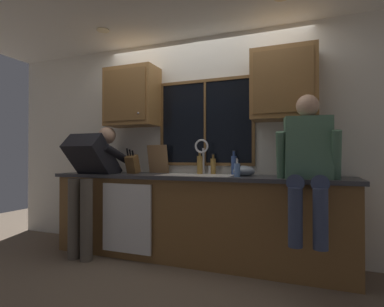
# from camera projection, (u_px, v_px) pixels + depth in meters

# --- Properties ---
(back_wall) EXTENTS (5.62, 0.12, 2.55)m
(back_wall) POSITION_uv_depth(u_px,v_px,m) (203.00, 144.00, 3.64)
(back_wall) COLOR silver
(back_wall) RESTS_ON floor
(ceiling_downlight_left) EXTENTS (0.14, 0.14, 0.01)m
(ceiling_downlight_left) POSITION_uv_depth(u_px,v_px,m) (103.00, 30.00, 3.39)
(ceiling_downlight_left) COLOR #FFEAB2
(window_glass) EXTENTS (1.10, 0.02, 0.95)m
(window_glass) POSITION_uv_depth(u_px,v_px,m) (205.00, 122.00, 3.56)
(window_glass) COLOR black
(window_frame_top) EXTENTS (1.17, 0.02, 0.04)m
(window_frame_top) POSITION_uv_depth(u_px,v_px,m) (205.00, 81.00, 3.56)
(window_frame_top) COLOR brown
(window_frame_bottom) EXTENTS (1.17, 0.02, 0.04)m
(window_frame_bottom) POSITION_uv_depth(u_px,v_px,m) (205.00, 164.00, 3.55)
(window_frame_bottom) COLOR brown
(window_frame_left) EXTENTS (0.03, 0.02, 0.95)m
(window_frame_left) POSITION_uv_depth(u_px,v_px,m) (162.00, 124.00, 3.76)
(window_frame_left) COLOR brown
(window_frame_right) EXTENTS (0.03, 0.02, 0.95)m
(window_frame_right) POSITION_uv_depth(u_px,v_px,m) (253.00, 120.00, 3.35)
(window_frame_right) COLOR brown
(window_mullion_center) EXTENTS (0.02, 0.02, 0.95)m
(window_mullion_center) POSITION_uv_depth(u_px,v_px,m) (205.00, 122.00, 3.55)
(window_mullion_center) COLOR brown
(lower_cabinet_run) EXTENTS (3.22, 0.58, 0.88)m
(lower_cabinet_run) POSITION_uv_depth(u_px,v_px,m) (193.00, 219.00, 3.30)
(lower_cabinet_run) COLOR brown
(lower_cabinet_run) RESTS_ON floor
(countertop) EXTENTS (3.28, 0.62, 0.04)m
(countertop) POSITION_uv_depth(u_px,v_px,m) (192.00, 177.00, 3.29)
(countertop) COLOR #38383D
(countertop) RESTS_ON lower_cabinet_run
(dishwasher_front) EXTENTS (0.60, 0.02, 0.74)m
(dishwasher_front) POSITION_uv_depth(u_px,v_px,m) (126.00, 218.00, 3.24)
(dishwasher_front) COLOR white
(upper_cabinet_left) EXTENTS (0.65, 0.36, 0.72)m
(upper_cabinet_left) POSITION_uv_depth(u_px,v_px,m) (132.00, 97.00, 3.74)
(upper_cabinet_left) COLOR olive
(upper_cabinet_right) EXTENTS (0.65, 0.36, 0.72)m
(upper_cabinet_right) POSITION_uv_depth(u_px,v_px,m) (284.00, 85.00, 3.09)
(upper_cabinet_right) COLOR olive
(sink) EXTENTS (0.80, 0.46, 0.21)m
(sink) POSITION_uv_depth(u_px,v_px,m) (197.00, 184.00, 3.28)
(sink) COLOR white
(sink) RESTS_ON lower_cabinet_run
(faucet) EXTENTS (0.18, 0.09, 0.40)m
(faucet) POSITION_uv_depth(u_px,v_px,m) (203.00, 152.00, 3.45)
(faucet) COLOR silver
(faucet) RESTS_ON countertop
(person_standing) EXTENTS (0.53, 0.72, 1.49)m
(person_standing) POSITION_uv_depth(u_px,v_px,m) (91.00, 173.00, 3.45)
(person_standing) COLOR #595147
(person_standing) RESTS_ON floor
(person_sitting_on_counter) EXTENTS (0.54, 0.62, 1.26)m
(person_sitting_on_counter) POSITION_uv_depth(u_px,v_px,m) (308.00, 159.00, 2.62)
(person_sitting_on_counter) COLOR #384260
(person_sitting_on_counter) RESTS_ON countertop
(knife_block) EXTENTS (0.12, 0.18, 0.32)m
(knife_block) POSITION_uv_depth(u_px,v_px,m) (133.00, 164.00, 3.59)
(knife_block) COLOR brown
(knife_block) RESTS_ON countertop
(cutting_board) EXTENTS (0.26, 0.09, 0.35)m
(cutting_board) POSITION_uv_depth(u_px,v_px,m) (158.00, 159.00, 3.70)
(cutting_board) COLOR #997047
(cutting_board) RESTS_ON countertop
(mixing_bowl) EXTENTS (0.23, 0.23, 0.11)m
(mixing_bowl) POSITION_uv_depth(u_px,v_px,m) (244.00, 171.00, 3.13)
(mixing_bowl) COLOR #8C99A8
(mixing_bowl) RESTS_ON countertop
(soap_dispenser) EXTENTS (0.06, 0.07, 0.19)m
(soap_dispenser) POSITION_uv_depth(u_px,v_px,m) (237.00, 170.00, 3.00)
(soap_dispenser) COLOR #668CCC
(soap_dispenser) RESTS_ON countertop
(bottle_green_glass) EXTENTS (0.07, 0.07, 0.27)m
(bottle_green_glass) POSITION_uv_depth(u_px,v_px,m) (200.00, 164.00, 3.48)
(bottle_green_glass) COLOR olive
(bottle_green_glass) RESTS_ON countertop
(bottle_tall_clear) EXTENTS (0.06, 0.06, 0.24)m
(bottle_tall_clear) POSITION_uv_depth(u_px,v_px,m) (213.00, 166.00, 3.46)
(bottle_tall_clear) COLOR olive
(bottle_tall_clear) RESTS_ON countertop
(bottle_amber_small) EXTENTS (0.06, 0.06, 0.27)m
(bottle_amber_small) POSITION_uv_depth(u_px,v_px,m) (234.00, 165.00, 3.35)
(bottle_amber_small) COLOR #334C8C
(bottle_amber_small) RESTS_ON countertop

